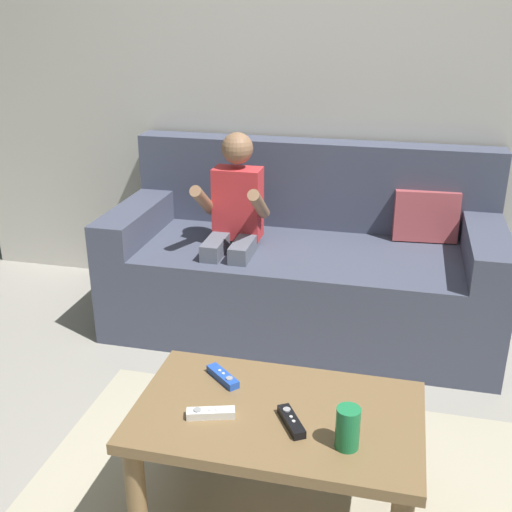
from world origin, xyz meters
The scene contains 8 objects.
wall_back centered at (0.00, 1.91, 1.25)m, with size 4.01×0.05×2.50m, color beige.
couch centered at (-0.01, 1.52, 0.31)m, with size 1.84×0.80×0.88m.
person_seated_on_couch centered at (-0.32, 1.34, 0.56)m, with size 0.32×0.39×0.98m.
coffee_table centered at (0.13, 0.19, 0.34)m, with size 0.85×0.51×0.41m.
game_remote_white_near_edge centered at (-0.05, 0.12, 0.42)m, with size 0.14×0.08×0.03m.
game_remote_black_center centered at (0.18, 0.14, 0.42)m, with size 0.10×0.14×0.03m.
game_remote_blue_far_corner centered at (-0.07, 0.31, 0.42)m, with size 0.13×0.12×0.03m.
soda_can centered at (0.34, 0.08, 0.47)m, with size 0.07×0.07×0.12m, color #1E7F47.
Camera 1 is at (0.42, -1.31, 1.52)m, focal length 43.80 mm.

